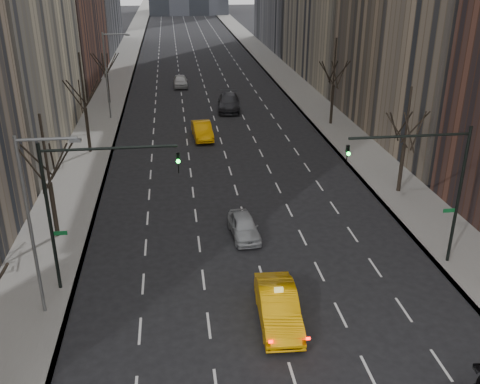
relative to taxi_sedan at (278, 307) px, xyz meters
name	(u,v)px	position (x,y,z in m)	size (l,w,h in m)	color
sidewalk_left	(119,74)	(-12.33, 62.12, -0.77)	(4.50, 320.00, 0.15)	slate
sidewalk_right	(278,70)	(12.17, 62.12, -0.77)	(4.50, 320.00, 0.15)	slate
tree_lw_b	(50,183)	(-12.08, 10.12, 2.87)	(3.36, 3.50, 7.82)	black
tree_lw_c	(85,109)	(-12.08, 26.12, 3.19)	(3.36, 3.50, 8.74)	black
tree_lw_d	(107,74)	(-12.08, 44.12, 2.71)	(3.36, 3.50, 7.36)	black
tree_rw_b	(404,145)	(11.92, 14.12, 2.87)	(3.36, 3.50, 7.82)	black
tree_rw_c	(333,86)	(11.92, 32.12, 3.19)	(3.36, 3.50, 8.74)	black
traffic_mast_left	(81,193)	(-9.18, 4.12, 4.64)	(6.69, 0.39, 8.00)	black
traffic_mast_right	(433,176)	(9.03, 4.12, 4.64)	(6.69, 0.39, 8.00)	black
streetlight_near	(36,210)	(-10.91, 2.12, 4.77)	(2.83, 0.22, 9.00)	slate
streetlight_far	(109,67)	(-10.91, 37.12, 4.77)	(2.83, 0.22, 9.00)	slate
taxi_sedan	(278,307)	(0.00, 0.00, 0.00)	(1.80, 5.16, 1.70)	#EA9E04
silver_sedan_ahead	(244,226)	(-0.46, 8.78, -0.16)	(1.63, 4.06, 1.38)	#979A9F
far_taxi	(202,130)	(-1.79, 29.12, -0.04)	(1.71, 4.89, 1.61)	#FFA405
far_suv_grey	(229,102)	(1.92, 39.36, 0.05)	(2.51, 6.17, 1.79)	#2A2A2F
far_car_white	(180,81)	(-3.32, 52.28, -0.06)	(1.86, 4.63, 1.58)	silver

